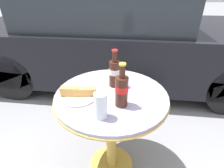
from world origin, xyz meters
name	(u,v)px	position (x,y,z in m)	size (l,w,h in m)	color
ground_plane	(111,164)	(0.00, 0.00, 0.00)	(30.00, 30.00, 0.00)	gray
bistro_table	(111,112)	(0.00, 0.00, 0.55)	(0.72, 0.72, 0.71)	gold
cola_bottle_left	(122,90)	(0.07, -0.11, 0.81)	(0.07, 0.07, 0.26)	#3D1E14
cola_bottle_right	(115,72)	(0.01, 0.11, 0.81)	(0.07, 0.07, 0.25)	#3D1E14
drinking_glass	(101,107)	(-0.03, -0.22, 0.77)	(0.07, 0.07, 0.14)	black
lunch_plate_near	(78,94)	(-0.20, -0.06, 0.73)	(0.24, 0.24, 0.07)	silver
parked_car	(118,37)	(-0.10, 1.64, 0.62)	(4.17, 1.74, 1.32)	black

